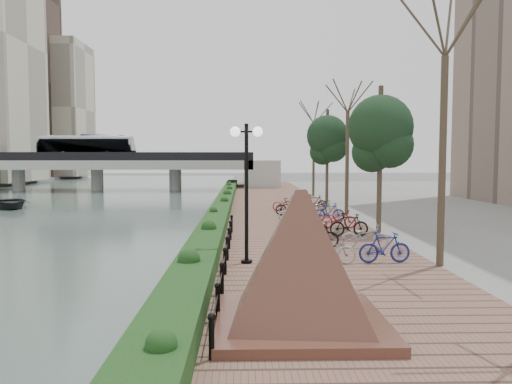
{
  "coord_description": "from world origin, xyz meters",
  "views": [
    {
      "loc": [
        1.93,
        -13.07,
        3.85
      ],
      "look_at": [
        2.6,
        13.42,
        2.0
      ],
      "focal_mm": 35.0,
      "sensor_mm": 36.0,
      "label": 1
    }
  ],
  "objects_px": {
    "lamppost": "(246,162)",
    "motorcycle": "(275,273)",
    "granite_monument": "(301,258)",
    "boat": "(10,202)",
    "pedestrian": "(294,217)"
  },
  "relations": [
    {
      "from": "granite_monument",
      "to": "lamppost",
      "type": "height_order",
      "value": "lamppost"
    },
    {
      "from": "granite_monument",
      "to": "pedestrian",
      "type": "relative_size",
      "value": 2.78
    },
    {
      "from": "granite_monument",
      "to": "lamppost",
      "type": "distance_m",
      "value": 6.35
    },
    {
      "from": "motorcycle",
      "to": "boat",
      "type": "relative_size",
      "value": 0.32
    },
    {
      "from": "boat",
      "to": "lamppost",
      "type": "bearing_deg",
      "value": -79.38
    },
    {
      "from": "boat",
      "to": "pedestrian",
      "type": "bearing_deg",
      "value": -70.06
    },
    {
      "from": "lamppost",
      "to": "pedestrian",
      "type": "distance_m",
      "value": 5.32
    },
    {
      "from": "motorcycle",
      "to": "pedestrian",
      "type": "xyz_separation_m",
      "value": [
        1.27,
        7.66,
        0.5
      ]
    },
    {
      "from": "lamppost",
      "to": "motorcycle",
      "type": "bearing_deg",
      "value": -78.1
    },
    {
      "from": "pedestrian",
      "to": "boat",
      "type": "height_order",
      "value": "pedestrian"
    },
    {
      "from": "granite_monument",
      "to": "motorcycle",
      "type": "height_order",
      "value": "granite_monument"
    },
    {
      "from": "granite_monument",
      "to": "boat",
      "type": "distance_m",
      "value": 33.73
    },
    {
      "from": "motorcycle",
      "to": "pedestrian",
      "type": "height_order",
      "value": "pedestrian"
    },
    {
      "from": "lamppost",
      "to": "motorcycle",
      "type": "relative_size",
      "value": 3.14
    },
    {
      "from": "granite_monument",
      "to": "boat",
      "type": "height_order",
      "value": "granite_monument"
    }
  ]
}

